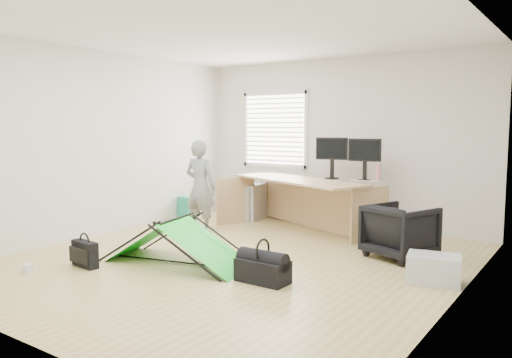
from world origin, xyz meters
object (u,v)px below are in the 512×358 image
Objects in this scene: desk at (297,205)px; laptop_bag at (85,254)px; filing_cabinet at (250,202)px; duffel_bag at (263,271)px; storage_crate at (434,269)px; monitor_left at (332,164)px; person at (200,187)px; thermos at (378,172)px; kite at (178,241)px; office_chair at (400,231)px; monitor_right at (365,166)px.

laptop_bag is at bearing -87.31° from desk.
filing_cabinet reaches higher than duffel_bag.
storage_crate is at bearing 34.65° from duffel_bag.
monitor_left is at bearing 101.99° from duffel_bag.
duffel_bag is at bearing -46.75° from desk.
laptop_bag is (-1.02, -3.07, -0.26)m from desk.
desk is at bearing -145.54° from person.
thermos is 0.52× the size of storage_crate.
monitor_left is 0.34× the size of person.
storage_crate is at bearing -54.18° from monitor_left.
duffel_bag is (0.97, -2.39, -0.28)m from desk.
laptop_bag is (-0.78, -0.71, -0.12)m from kite.
monitor_left is 0.73m from thermos.
desk is at bearing 70.38° from kite.
office_chair reaches higher than duffel_bag.
filing_cabinet is at bearing 177.77° from thermos.
office_chair reaches higher than storage_crate.
monitor_left is at bearing -178.83° from thermos.
thermos reaches higher than storage_crate.
laptop_bag is 2.11m from duffel_bag.
monitor_right is at bearing -153.75° from person.
office_chair is at bearing 47.68° from laptop_bag.
laptop_bag is (0.16, -3.50, -0.16)m from filing_cabinet.
thermos is at bearing -155.75° from person.
office_chair reaches higher than kite.
person is at bearing 108.15° from kite.
desk is 2.82m from storage_crate.
storage_crate is (1.48, -1.73, -0.89)m from monitor_right.
monitor_left is 0.88× the size of duffel_bag.
kite is at bearing -117.50° from monitor_left.
monitor_left is 0.93× the size of storage_crate.
kite is (-2.06, -1.73, -0.06)m from office_chair.
monitor_left is (1.61, -0.11, 0.73)m from filing_cabinet.
person is at bearing 145.79° from duffel_bag.
office_chair is 1.32× the size of duffel_bag.
storage_crate is (3.62, -1.83, -0.16)m from filing_cabinet.
monitor_right is 2.44m from storage_crate.
person is 2.22m from laptop_bag.
filing_cabinet is at bearing 1.08° from office_chair.
filing_cabinet is (-1.19, 0.43, -0.10)m from desk.
kite reaches higher than duffel_bag.
person is at bearing 26.32° from office_chair.
duffel_bag is at bearing -93.69° from thermos.
kite is 3.33× the size of storage_crate.
laptop_bag is at bearing 88.27° from person.
person reaches higher than filing_cabinet.
kite is 1.06m from laptop_bag.
filing_cabinet is at bearing 99.58° from laptop_bag.
kite is 3.17× the size of duffel_bag.
desk is 1.27m from filing_cabinet.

